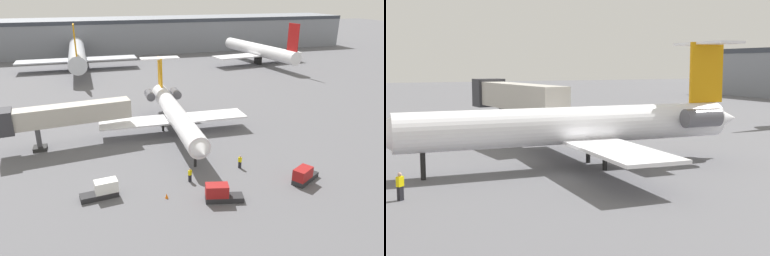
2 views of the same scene
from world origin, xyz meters
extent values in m
cube|color=#5B5B60|center=(0.00, 0.00, -0.05)|extent=(400.00, 400.00, 0.10)
cylinder|color=white|center=(-3.18, 0.85, 3.33)|extent=(3.58, 26.45, 2.85)
cone|color=white|center=(-3.57, -13.14, 3.33)|extent=(2.76, 2.27, 2.70)
cone|color=white|center=(-2.79, 14.93, 3.33)|extent=(2.49, 2.67, 2.42)
cube|color=white|center=(2.94, 1.68, 2.21)|extent=(10.61, 4.69, 0.24)
cube|color=white|center=(-9.25, 2.02, 2.21)|extent=(10.61, 4.69, 0.24)
cylinder|color=#595960|center=(-0.58, 10.97, 3.73)|extent=(1.59, 3.24, 1.50)
cylinder|color=#595960|center=(-5.22, 11.10, 3.73)|extent=(1.59, 3.24, 1.50)
cube|color=orange|center=(-2.84, 13.03, 7.30)|extent=(0.33, 3.21, 5.08)
cube|color=white|center=(-2.84, 13.03, 9.73)|extent=(6.86, 2.59, 0.20)
cylinder|color=black|center=(-3.49, -10.34, 0.96)|extent=(0.36, 0.36, 1.91)
cylinder|color=black|center=(-1.53, 2.80, 0.96)|extent=(0.36, 0.36, 1.91)
cylinder|color=black|center=(-4.73, 2.89, 0.96)|extent=(0.36, 0.36, 1.91)
cube|color=#B7B2A8|center=(-18.46, 1.30, 4.69)|extent=(17.46, 4.64, 2.60)
cube|color=#333338|center=(-26.64, 0.32, 4.69)|extent=(2.76, 3.46, 3.20)
cylinder|color=#4C4C51|center=(-22.75, 0.78, 1.69)|extent=(0.70, 0.70, 3.39)
cube|color=#262626|center=(-22.75, 0.78, 0.25)|extent=(1.80, 1.80, 0.50)
cube|color=black|center=(1.73, -12.35, 0.42)|extent=(0.39, 0.40, 0.85)
cube|color=yellow|center=(1.73, -12.35, 1.15)|extent=(0.45, 0.47, 0.60)
sphere|color=tan|center=(1.73, -12.35, 1.57)|extent=(0.24, 0.24, 0.24)
cube|color=black|center=(-5.22, -13.83, 0.42)|extent=(0.40, 0.37, 0.85)
cube|color=yellow|center=(-5.22, -13.83, 1.15)|extent=(0.48, 0.43, 0.60)
sphere|color=tan|center=(-5.22, -13.83, 1.57)|extent=(0.24, 0.24, 0.24)
cube|color=#262628|center=(7.75, -17.54, 0.30)|extent=(4.17, 3.21, 0.60)
cube|color=maroon|center=(7.06, -17.94, 1.25)|extent=(2.78, 2.41, 1.30)
cube|color=#262628|center=(-2.89, -18.76, 0.30)|extent=(4.22, 2.30, 0.60)
cube|color=maroon|center=(-3.67, -18.58, 1.25)|extent=(2.66, 1.93, 1.30)
cube|color=#262628|center=(-15.53, -14.40, 0.30)|extent=(4.14, 1.87, 0.60)
cube|color=white|center=(-14.74, -14.30, 1.25)|extent=(2.55, 1.68, 1.30)
cone|color=orange|center=(-8.64, -16.58, 0.28)|extent=(0.36, 0.36, 0.55)
cube|color=gray|center=(0.00, 84.65, 5.87)|extent=(164.91, 19.89, 11.74)
cube|color=#333842|center=(0.00, 74.90, 11.14)|extent=(164.91, 0.60, 1.20)
cylinder|color=silver|center=(-17.27, 56.05, 4.60)|extent=(4.61, 38.55, 4.40)
cube|color=orange|center=(-17.17, 38.78, 10.30)|extent=(0.32, 4.00, 7.00)
cube|color=silver|center=(-17.27, 56.05, 2.80)|extent=(32.39, 6.17, 0.30)
cube|color=black|center=(-17.27, 56.05, 1.20)|extent=(1.20, 2.80, 2.40)
cylinder|color=white|center=(34.95, 49.31, 4.20)|extent=(8.24, 34.28, 3.60)
cube|color=red|center=(37.02, 34.40, 9.50)|extent=(0.84, 4.00, 7.00)
cube|color=white|center=(34.95, 49.31, 2.80)|extent=(29.20, 9.87, 0.30)
cube|color=black|center=(34.95, 49.31, 1.20)|extent=(1.20, 2.80, 2.40)
camera|label=1|loc=(-15.62, -49.16, 20.81)|focal=33.56mm
camera|label=2|loc=(34.00, -15.14, 8.06)|focal=49.68mm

